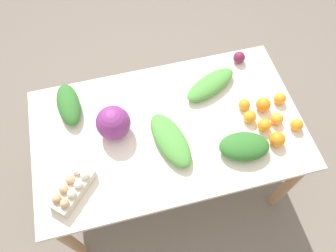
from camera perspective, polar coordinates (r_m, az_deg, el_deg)
name	(u,v)px	position (r m, az deg, el deg)	size (l,w,h in m)	color
ground_plane	(168,176)	(2.49, 0.00, -8.65)	(8.00, 8.00, 0.00)	#70665B
dining_table	(168,136)	(1.89, 0.00, -1.68)	(1.49, 0.87, 0.75)	silver
cabbage_purple	(113,123)	(1.74, -9.51, 0.56)	(0.18, 0.18, 0.18)	#7A2D75
egg_carton	(72,189)	(1.69, -16.31, -10.42)	(0.25, 0.25, 0.09)	beige
greens_bunch_scallion	(244,146)	(1.75, 13.13, -3.49)	(0.26, 0.16, 0.10)	#2D6B28
greens_bunch_kale	(210,85)	(1.94, 7.40, 7.16)	(0.34, 0.13, 0.07)	#4C933D
greens_bunch_dandelion	(170,140)	(1.73, 0.43, -2.45)	(0.35, 0.15, 0.08)	#4C933D
greens_bunch_chard	(69,104)	(1.92, -16.93, 3.62)	(0.29, 0.12, 0.09)	#2D6B28
beet_root	(239,57)	(2.10, 12.28, 11.58)	(0.07, 0.07, 0.07)	maroon
orange_0	(263,105)	(1.91, 16.25, 3.60)	(0.08, 0.08, 0.08)	orange
orange_1	(250,117)	(1.86, 14.05, 1.55)	(0.07, 0.07, 0.07)	orange
orange_2	(277,119)	(1.89, 18.42, 1.19)	(0.07, 0.07, 0.07)	orange
orange_3	(297,125)	(1.91, 21.51, 0.17)	(0.07, 0.07, 0.07)	orange
orange_4	(280,99)	(1.97, 18.89, 4.52)	(0.07, 0.07, 0.07)	orange
orange_5	(264,125)	(1.85, 16.44, 0.13)	(0.07, 0.07, 0.07)	orange
orange_6	(277,139)	(1.82, 18.49, -2.22)	(0.08, 0.08, 0.08)	orange
orange_7	(244,105)	(1.90, 13.14, 3.62)	(0.06, 0.06, 0.06)	orange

